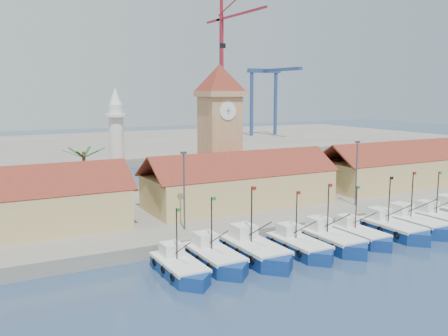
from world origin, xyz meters
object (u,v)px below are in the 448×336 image
boat_5 (360,236)px  boat_0 (181,269)px  minaret (117,147)px  clock_tower (220,128)px

boat_5 → boat_0: bearing=-179.6°
boat_0 → boat_5: (22.59, 0.15, 0.01)m
minaret → clock_tower: bearing=-7.6°
boat_0 → clock_tower: bearing=54.8°
boat_0 → minaret: 27.35m
boat_0 → clock_tower: size_ratio=0.39×
clock_tower → minaret: 15.30m
boat_0 → minaret: bearing=86.1°
boat_5 → minaret: 34.24m
boat_5 → clock_tower: size_ratio=0.40×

